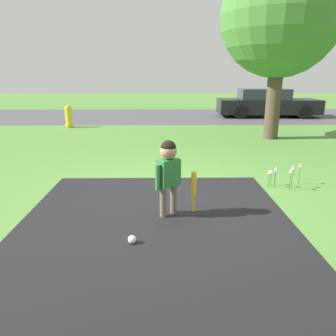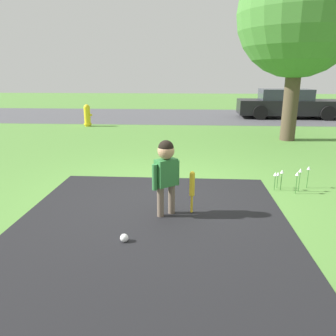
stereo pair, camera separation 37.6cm
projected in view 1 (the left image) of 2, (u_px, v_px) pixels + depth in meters
ground_plane at (162, 197)px, 5.24m from camera, size 60.00×60.00×0.00m
driveway_strip at (152, 300)px, 2.83m from camera, size 3.62×7.00×0.01m
street_strip at (163, 116)px, 15.58m from camera, size 40.00×6.00×0.01m
child at (168, 167)px, 4.39m from camera, size 0.35×0.31×1.06m
baseball_bat at (194, 185)px, 4.57m from camera, size 0.07×0.07×0.61m
sports_ball at (132, 239)px, 3.79m from camera, size 0.10×0.10×0.10m
fire_hydrant at (69, 116)px, 12.07m from camera, size 0.32×0.29×0.82m
parked_car at (267, 104)px, 15.06m from camera, size 4.58×1.91×1.27m
tree_near_driveway at (281, 17)px, 9.13m from camera, size 3.39×3.39×5.17m
flower_bed at (284, 171)px, 5.62m from camera, size 0.65×0.36×0.40m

